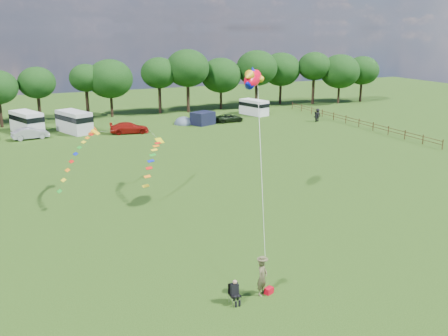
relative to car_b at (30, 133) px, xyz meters
name	(u,v)px	position (x,y,z in m)	size (l,w,h in m)	color
ground_plane	(279,267)	(11.15, -43.24, -0.74)	(180.00, 180.00, 0.00)	black
tree_line	(134,76)	(16.45, 11.75, 5.61)	(102.98, 10.98, 10.27)	black
fence	(352,120)	(43.15, -8.74, -0.03)	(0.12, 33.12, 1.20)	#472D19
car_b	(30,133)	(0.00, 0.00, 0.00)	(1.56, 4.17, 1.47)	#95979E
car_c	(129,128)	(12.29, -1.50, 0.00)	(2.07, 4.93, 1.48)	maroon
car_d	(229,118)	(27.93, 0.74, -0.14)	(1.99, 4.39, 1.20)	black
campervan_b	(27,121)	(-0.08, 4.86, 0.76)	(4.31, 6.16, 2.78)	silver
campervan_c	(74,121)	(5.71, 2.06, 0.81)	(4.41, 6.36, 2.87)	silver
campervan_d	(254,107)	(34.21, 4.96, 0.57)	(3.47, 5.35, 2.43)	white
tent_orange	(87,133)	(7.11, 1.07, -0.71)	(2.93, 3.20, 2.29)	#BD4E0B
tent_greyblue	(184,124)	(21.14, 1.91, -0.71)	(2.86, 3.14, 2.13)	#495A69
awning_navy	(203,118)	(23.51, 0.31, 0.19)	(2.96, 2.41, 1.85)	black
kite_flyer	(262,277)	(8.76, -45.57, 0.27)	(0.73, 0.48, 2.01)	brown
camp_chair	(234,289)	(7.07, -45.75, 0.05)	(0.56, 0.56, 1.32)	#99999E
kite_bag	(269,291)	(9.14, -45.64, -0.57)	(0.47, 0.31, 0.33)	#BE0516
fish_kite	(252,79)	(14.05, -33.66, 9.25)	(2.87, 2.96, 1.75)	#F2001B
streamer_kite_b	(81,151)	(2.66, -25.87, 3.28)	(4.31, 4.82, 3.84)	yellow
streamer_kite_c	(154,155)	(8.37, -27.12, 2.64)	(3.24, 4.90, 2.83)	#CEC209
walker_a	(315,117)	(39.66, -4.45, 0.02)	(0.74, 0.46, 1.52)	black
walker_b	(318,115)	(40.21, -4.22, 0.24)	(1.26, 0.58, 1.95)	black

